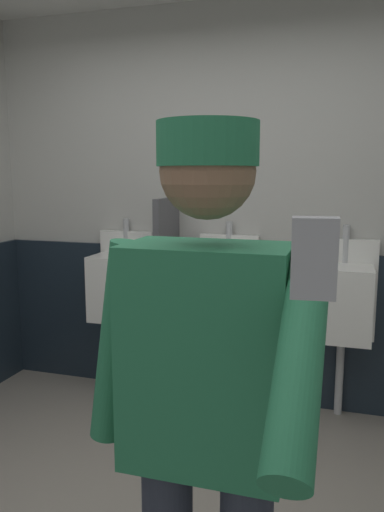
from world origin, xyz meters
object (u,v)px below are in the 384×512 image
person (206,396)px  cell_phone (314,259)px  urinal_left (120,286)px  urinal_right (343,301)px  urinal_middle (224,293)px

person → cell_phone: (0.29, -0.50, 0.45)m
person → urinal_left: bearing=120.5°
urinal_left → cell_phone: 2.97m
urinal_right → cell_phone: (-0.04, -2.50, 0.67)m
urinal_left → cell_phone: (1.46, -2.50, 0.67)m
urinal_left → person: bearing=-59.5°
person → cell_phone: person is taller
urinal_right → cell_phone: size_ratio=11.27×
urinal_left → urinal_right: same height
cell_phone → person: bearing=113.6°
urinal_middle → cell_phone: (0.71, -2.50, 0.67)m
urinal_right → cell_phone: cell_phone is taller
urinal_middle → urinal_right: same height
urinal_middle → person: bearing=-77.9°
urinal_left → urinal_middle: (0.75, 0.00, 0.00)m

